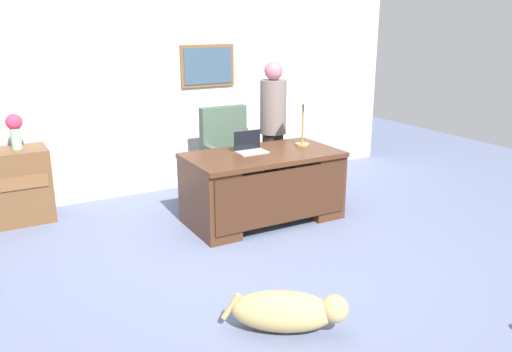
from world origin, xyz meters
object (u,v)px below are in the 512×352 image
vase_with_flowers (15,128)px  desk_lamp (303,99)px  armchair (229,158)px  dog_lying (287,311)px  laptop (250,147)px  desk (264,185)px  person_standing (273,128)px

vase_with_flowers → desk_lamp: bearing=-22.7°
armchair → dog_lying: (-0.99, -2.90, -0.34)m
laptop → desk: bearing=-54.6°
person_standing → vase_with_flowers: size_ratio=4.38×
desk → armchair: (0.05, 0.94, 0.08)m
armchair → person_standing: person_standing is taller
desk_lamp → vase_with_flowers: 3.13m
armchair → desk_lamp: (0.52, -0.83, 0.81)m
armchair → desk_lamp: 1.27m
armchair → person_standing: (0.49, -0.23, 0.37)m
laptop → armchair: bearing=79.5°
dog_lying → vase_with_flowers: size_ratio=2.08×
laptop → desk_lamp: bearing=-2.8°
desk_lamp → dog_lying: bearing=-126.2°
desk_lamp → vase_with_flowers: desk_lamp is taller
person_standing → desk_lamp: 0.75m
laptop → vase_with_flowers: bearing=152.1°
desk → armchair: 0.94m
dog_lying → laptop: bearing=68.1°
dog_lying → vase_with_flowers: vase_with_flowers is taller
armchair → laptop: bearing=-100.5°
desk → desk_lamp: bearing=10.6°
armchair → desk: bearing=-93.0°
dog_lying → person_standing: bearing=60.9°
desk_lamp → vase_with_flowers: bearing=157.3°
desk → person_standing: (0.54, 0.71, 0.45)m
desk → vase_with_flowers: bearing=150.4°
person_standing → desk_lamp: size_ratio=2.49×
armchair → person_standing: 0.66m
desk → person_standing: size_ratio=0.99×
vase_with_flowers → laptop: bearing=-27.9°
desk → dog_lying: 2.19m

